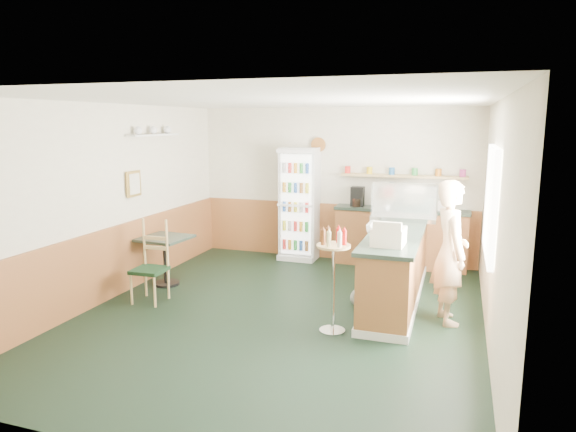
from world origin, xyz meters
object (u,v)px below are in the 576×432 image
at_px(shopkeeper, 450,252).
at_px(cafe_table, 165,251).
at_px(drinks_fridge, 299,204).
at_px(condiment_stand, 333,267).
at_px(display_case, 405,202).
at_px(cash_register, 389,236).
at_px(cafe_chair, 153,259).

relative_size(shopkeeper, cafe_table, 2.37).
relative_size(drinks_fridge, shopkeeper, 1.13).
bearing_deg(cafe_table, condiment_stand, -18.34).
bearing_deg(display_case, condiment_stand, -105.35).
bearing_deg(cafe_table, display_case, 18.77).
xyz_separation_m(drinks_fridge, cash_register, (1.94, -2.66, 0.11)).
height_order(shopkeeper, condiment_stand, shopkeeper).
relative_size(drinks_fridge, cafe_chair, 1.78).
distance_m(drinks_fridge, shopkeeper, 3.49).
bearing_deg(cafe_chair, cash_register, -0.30).
bearing_deg(condiment_stand, cafe_chair, 173.51).
height_order(drinks_fridge, cafe_chair, drinks_fridge).
xyz_separation_m(condiment_stand, cafe_chair, (-2.63, 0.30, -0.21)).
distance_m(drinks_fridge, cafe_chair, 3.05).
distance_m(shopkeeper, cafe_chair, 3.94).
distance_m(condiment_stand, cafe_chair, 2.65).
bearing_deg(shopkeeper, drinks_fridge, 30.93).
height_order(display_case, cash_register, display_case).
bearing_deg(drinks_fridge, shopkeeper, -40.81).
xyz_separation_m(display_case, cafe_chair, (-3.20, -1.79, -0.69)).
bearing_deg(cafe_chair, shopkeeper, 4.99).
height_order(drinks_fridge, condiment_stand, drinks_fridge).
xyz_separation_m(drinks_fridge, cafe_table, (-1.46, -2.11, -0.48)).
bearing_deg(drinks_fridge, cafe_chair, -114.74).
xyz_separation_m(display_case, condiment_stand, (-0.57, -2.09, -0.48)).
bearing_deg(shopkeeper, condiment_stand, 102.76).
bearing_deg(shopkeeper, cafe_chair, 78.56).
bearing_deg(condiment_stand, drinks_fridge, 114.14).
height_order(display_case, condiment_stand, display_case).
relative_size(cash_register, condiment_stand, 0.31).
bearing_deg(cash_register, cafe_table, 174.05).
xyz_separation_m(display_case, cash_register, (-0.00, -1.71, -0.16)).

